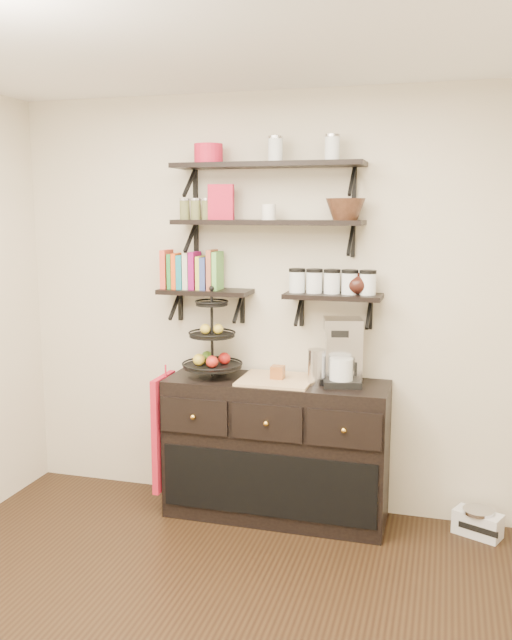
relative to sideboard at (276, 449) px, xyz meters
The scene contains 20 objects.
ceiling 2.71m from the sideboard, 93.38° to the right, with size 3.50×3.50×0.02m, color white.
back_wall 0.93m from the sideboard, 110.86° to the left, with size 3.50×0.02×2.70m, color beige.
shelf_top 1.78m from the sideboard, 130.83° to the left, with size 1.20×0.27×0.23m.
shelf_mid 1.44m from the sideboard, 130.83° to the left, with size 1.20×0.27×0.23m.
shelf_low_left 1.11m from the sideboard, 167.08° to the left, with size 0.60×0.25×0.23m.
shelf_low_right 1.04m from the sideboard, 19.49° to the left, with size 0.60×0.25×0.23m.
cookbooks 1.27m from the sideboard, 169.11° to the left, with size 0.36×0.15×0.26m.
glass_canisters 1.12m from the sideboard, 19.75° to the left, with size 0.54×0.10×0.13m.
sideboard is the anchor object (origin of this frame).
fruit_stand 0.77m from the sideboard, behind, with size 0.38×0.38×0.56m.
candle 0.50m from the sideboard, ahead, with size 0.08×0.08×0.08m, color brown.
coffee_maker 0.77m from the sideboard, ahead, with size 0.27×0.27×0.42m.
thermal_carafe 0.61m from the sideboard, ahead, with size 0.11×0.11×0.22m, color silver.
apron 0.74m from the sideboard, behind, with size 0.04×0.32×0.75m, color #AC1226.
radio 1.30m from the sideboard, ahead, with size 0.31×0.25×0.17m.
recipe_box 1.61m from the sideboard, 165.69° to the left, with size 0.16×0.06×0.22m, color #B91531.
walnut_bowl 1.57m from the sideboard, 14.17° to the left, with size 0.24×0.24×0.13m, color black, non-canonical shape.
ramekins 1.50m from the sideboard, 128.72° to the left, with size 0.09×0.09×0.10m, color white.
teapot 1.17m from the sideboard, 13.53° to the left, with size 0.18×0.14×0.14m, color black, non-canonical shape.
red_pot 1.92m from the sideboard, 168.06° to the left, with size 0.18×0.18×0.12m, color #B91531.
Camera 1 is at (1.09, -2.50, 1.97)m, focal length 38.00 mm.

